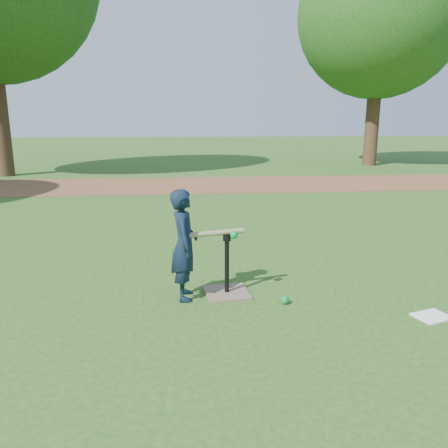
{
  "coord_description": "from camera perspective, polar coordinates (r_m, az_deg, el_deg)",
  "views": [
    {
      "loc": [
        -0.56,
        -4.06,
        1.71
      ],
      "look_at": [
        -0.15,
        0.33,
        0.65
      ],
      "focal_mm": 35.0,
      "sensor_mm": 36.0,
      "label": 1
    }
  ],
  "objects": [
    {
      "name": "ground",
      "position": [
        4.44,
        2.32,
        -9.14
      ],
      "size": [
        80.0,
        80.0,
        0.0
      ],
      "primitive_type": "plane",
      "color": "#285116",
      "rests_on": "ground"
    },
    {
      "name": "dirt_strip",
      "position": [
        11.7,
        -2.61,
        5.16
      ],
      "size": [
        24.0,
        3.0,
        0.01
      ],
      "primitive_type": "cube",
      "color": "brown",
      "rests_on": "ground"
    },
    {
      "name": "child",
      "position": [
        4.2,
        -5.23,
        -2.73
      ],
      "size": [
        0.27,
        0.4,
        1.08
      ],
      "primitive_type": "imported",
      "rotation": [
        0.0,
        0.0,
        1.59
      ],
      "color": "black",
      "rests_on": "ground"
    },
    {
      "name": "wiffle_ball_ground",
      "position": [
        4.24,
        7.95,
        -9.81
      ],
      "size": [
        0.08,
        0.08,
        0.08
      ],
      "primitive_type": "sphere",
      "color": "#0C8D32",
      "rests_on": "ground"
    },
    {
      "name": "clipboard",
      "position": [
        4.37,
        25.51,
        -10.83
      ],
      "size": [
        0.35,
        0.31,
        0.01
      ],
      "primitive_type": "cube",
      "rotation": [
        0.0,
        0.0,
        0.3
      ],
      "color": "white",
      "rests_on": "ground"
    },
    {
      "name": "batting_tee",
      "position": [
        4.41,
        0.37,
        -7.75
      ],
      "size": [
        0.47,
        0.47,
        0.61
      ],
      "color": "#7A644D",
      "rests_on": "ground"
    },
    {
      "name": "swing_action",
      "position": [
        4.21,
        -1.11,
        -1.28
      ],
      "size": [
        0.63,
        0.2,
        0.08
      ],
      "color": "tan",
      "rests_on": "ground"
    },
    {
      "name": "tree_right",
      "position": [
        17.9,
        19.77,
        24.35
      ],
      "size": [
        5.8,
        5.8,
        8.21
      ],
      "color": "#382316",
      "rests_on": "ground"
    }
  ]
}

